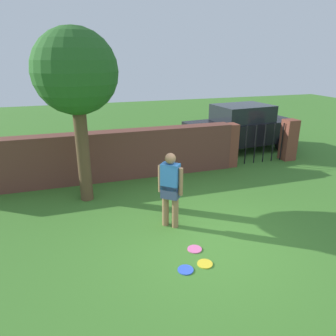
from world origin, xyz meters
TOP-DOWN VIEW (x-y plane):
  - ground_plane at (0.00, 0.00)m, footprint 40.00×40.00m
  - brick_wall at (-1.50, 3.93)m, footprint 7.97×0.50m
  - tree at (-2.03, 2.74)m, footprint 1.90×1.90m
  - person at (-0.44, 0.83)m, footprint 0.43×0.40m
  - fence_gate at (3.73, 3.93)m, footprint 2.73×0.44m
  - car at (3.91, 5.48)m, footprint 4.36×2.27m
  - frisbee_yellow at (-0.27, -0.61)m, footprint 0.27×0.27m
  - frisbee_blue at (-0.65, -0.66)m, footprint 0.27×0.27m
  - frisbee_pink at (-0.27, -0.15)m, footprint 0.27×0.27m

SIDE VIEW (x-z plane):
  - ground_plane at x=0.00m, z-range 0.00..0.00m
  - frisbee_yellow at x=-0.27m, z-range 0.00..0.02m
  - frisbee_blue at x=-0.65m, z-range 0.00..0.02m
  - frisbee_pink at x=-0.27m, z-range 0.00..0.02m
  - fence_gate at x=3.73m, z-range 0.00..1.40m
  - brick_wall at x=-1.50m, z-range 0.00..1.43m
  - car at x=3.91m, z-range 0.00..1.72m
  - person at x=-0.44m, z-range 0.09..1.71m
  - tree at x=-2.03m, z-range 1.01..5.06m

